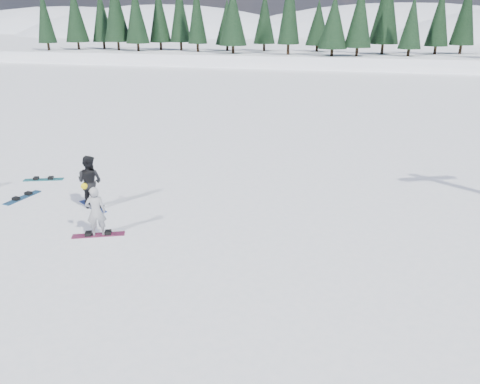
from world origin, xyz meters
name	(u,v)px	position (x,y,z in m)	size (l,w,h in m)	color
ground	(104,225)	(0.00, 0.00, 0.00)	(420.00, 420.00, 0.00)	white
alpine_backdrop	(316,70)	(-11.72, 189.16, -13.97)	(412.50, 227.00, 53.20)	white
snowboarder_woman	(96,211)	(0.22, -0.69, 0.77)	(0.66, 0.57, 1.65)	#B0B1B5
snowboarder_man	(90,182)	(-1.13, 1.26, 0.90)	(0.87, 0.68, 1.80)	black
snowboard_woman	(99,235)	(0.23, -0.68, 0.01)	(1.50, 0.28, 0.03)	maroon
snowboard_man	(93,206)	(-1.13, 1.26, 0.01)	(1.50, 0.28, 0.03)	navy
snowboard_loose_c	(44,180)	(-4.50, 3.29, 0.01)	(1.50, 0.28, 0.03)	teal
snowboard_loose_a	(23,198)	(-3.98, 1.38, 0.01)	(1.50, 0.28, 0.03)	#175082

